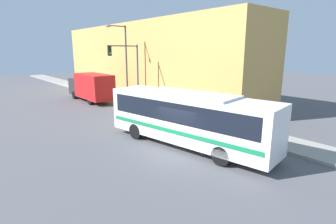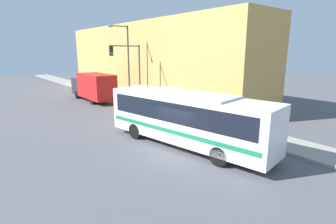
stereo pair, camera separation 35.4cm
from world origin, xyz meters
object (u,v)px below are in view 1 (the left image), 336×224
(city_bus, at_px, (187,116))
(pedestrian_near_corner, at_px, (158,99))
(traffic_light_pole, at_px, (129,65))
(pedestrian_mid_block, at_px, (155,98))
(fire_hydrant, at_px, (210,120))
(street_lamp, at_px, (124,58))
(delivery_truck, at_px, (91,86))

(city_bus, distance_m, pedestrian_near_corner, 9.64)
(traffic_light_pole, xyz_separation_m, pedestrian_mid_block, (1.70, -2.04, -3.19))
(pedestrian_near_corner, bearing_deg, fire_hydrant, -93.39)
(street_lamp, height_order, pedestrian_near_corner, street_lamp)
(city_bus, xyz_separation_m, delivery_truck, (1.61, 17.33, -0.19))
(delivery_truck, distance_m, fire_hydrant, 15.80)
(pedestrian_mid_block, bearing_deg, street_lamp, 100.74)
(traffic_light_pole, bearing_deg, pedestrian_near_corner, -66.91)
(delivery_truck, height_order, fire_hydrant, delivery_truck)
(delivery_truck, xyz_separation_m, traffic_light_pole, (1.50, -5.75, 2.56))
(city_bus, relative_size, street_lamp, 1.38)
(delivery_truck, height_order, traffic_light_pole, traffic_light_pole)
(city_bus, xyz_separation_m, fire_hydrant, (4.01, 1.76, -1.34))
(traffic_light_pole, height_order, street_lamp, street_lamp)
(traffic_light_pole, bearing_deg, street_lamp, 69.05)
(pedestrian_mid_block, bearing_deg, pedestrian_near_corner, -111.97)
(traffic_light_pole, relative_size, street_lamp, 0.76)
(street_lamp, bearing_deg, pedestrian_mid_block, -79.26)
(traffic_light_pole, relative_size, pedestrian_mid_block, 3.47)
(fire_hydrant, relative_size, pedestrian_near_corner, 0.40)
(city_bus, relative_size, pedestrian_near_corner, 5.99)
(traffic_light_pole, height_order, pedestrian_near_corner, traffic_light_pole)
(delivery_truck, height_order, pedestrian_near_corner, delivery_truck)
(traffic_light_pole, xyz_separation_m, street_lamp, (0.88, 2.30, 0.56))
(city_bus, relative_size, pedestrian_mid_block, 6.33)
(street_lamp, xyz_separation_m, pedestrian_mid_block, (0.82, -4.33, -3.75))
(city_bus, xyz_separation_m, traffic_light_pole, (3.11, 11.58, 2.36))
(city_bus, height_order, pedestrian_near_corner, city_bus)
(delivery_truck, xyz_separation_m, pedestrian_near_corner, (2.80, -8.79, -0.57))
(fire_hydrant, height_order, traffic_light_pole, traffic_light_pole)
(city_bus, bearing_deg, pedestrian_mid_block, 53.74)
(delivery_truck, bearing_deg, pedestrian_near_corner, -72.36)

